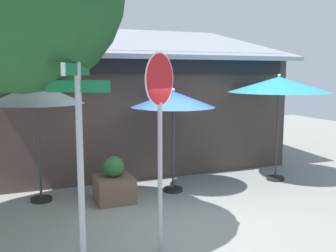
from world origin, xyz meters
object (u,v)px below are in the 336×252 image
Objects in this scene: patio_umbrella_ivory_left at (36,94)px; sidewalk_planter at (114,184)px; patio_umbrella_teal_right at (279,85)px; stop_sign at (160,113)px; patio_umbrella_royal_blue_center at (173,100)px; street_sign_post at (80,144)px.

sidewalk_planter is (1.46, -0.59, -1.92)m from patio_umbrella_ivory_left.
patio_umbrella_teal_right is at bearing 1.50° from sidewalk_planter.
stop_sign is 1.12× the size of patio_umbrella_teal_right.
patio_umbrella_royal_blue_center is (2.90, -0.39, -0.18)m from patio_umbrella_ivory_left.
sidewalk_planter is (-0.14, 2.46, -1.76)m from stop_sign.
patio_umbrella_ivory_left reaches higher than patio_umbrella_royal_blue_center.
patio_umbrella_teal_right reaches higher than patio_umbrella_royal_blue_center.
stop_sign reaches higher than patio_umbrella_ivory_left.
street_sign_post is 1.20× the size of patio_umbrella_royal_blue_center.
patio_umbrella_teal_right is at bearing -1.64° from patio_umbrella_royal_blue_center.
stop_sign is at bearing -147.92° from patio_umbrella_teal_right.
patio_umbrella_royal_blue_center is at bearing -7.74° from patio_umbrella_ivory_left.
sidewalk_planter is (-4.25, -0.11, -2.05)m from patio_umbrella_teal_right.
patio_umbrella_teal_right is (5.32, 2.71, 0.65)m from street_sign_post.
stop_sign reaches higher than patio_umbrella_teal_right.
patio_umbrella_ivory_left is 0.96× the size of patio_umbrella_teal_right.
patio_umbrella_ivory_left is 2.65× the size of sidewalk_planter.
street_sign_post is 1.06× the size of patio_umbrella_teal_right.
street_sign_post is 1.27m from stop_sign.
street_sign_post is at bearing -83.08° from patio_umbrella_ivory_left.
patio_umbrella_royal_blue_center is 2.83m from patio_umbrella_teal_right.
sidewalk_planter is at bearing -172.41° from patio_umbrella_royal_blue_center.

